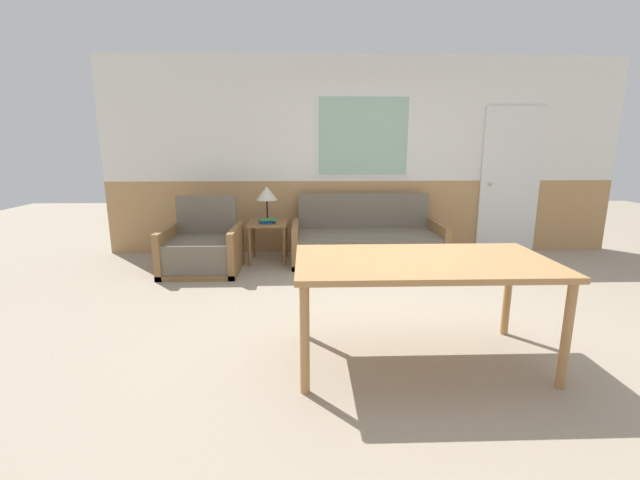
% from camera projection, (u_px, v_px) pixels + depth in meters
% --- Properties ---
extents(ground_plane, '(16.00, 16.00, 0.00)m').
position_uv_depth(ground_plane, '(399.00, 324.00, 3.72)').
color(ground_plane, gray).
extents(wall_back, '(7.20, 0.09, 2.70)m').
position_uv_depth(wall_back, '(363.00, 156.00, 5.98)').
color(wall_back, tan).
rests_on(wall_back, ground_plane).
extents(couch, '(1.95, 0.88, 0.86)m').
position_uv_depth(couch, '(366.00, 243.00, 5.67)').
color(couch, olive).
rests_on(couch, ground_plane).
extents(armchair, '(0.91, 0.82, 0.89)m').
position_uv_depth(armchair, '(203.00, 250.00, 5.22)').
color(armchair, olive).
rests_on(armchair, ground_plane).
extents(side_table, '(0.50, 0.50, 0.53)m').
position_uv_depth(side_table, '(268.00, 229.00, 5.63)').
color(side_table, olive).
rests_on(side_table, ground_plane).
extents(table_lamp, '(0.28, 0.28, 0.46)m').
position_uv_depth(table_lamp, '(267.00, 194.00, 5.61)').
color(table_lamp, black).
rests_on(table_lamp, side_table).
extents(book_stack, '(0.23, 0.16, 0.06)m').
position_uv_depth(book_stack, '(267.00, 221.00, 5.51)').
color(book_stack, '#234799').
rests_on(book_stack, side_table).
extents(dining_table, '(1.76, 0.92, 0.75)m').
position_uv_depth(dining_table, '(422.00, 269.00, 2.96)').
color(dining_table, '#B27F4C').
rests_on(dining_table, ground_plane).
extents(entry_door, '(0.85, 0.09, 2.04)m').
position_uv_depth(entry_door, '(510.00, 181.00, 6.07)').
color(entry_door, white).
rests_on(entry_door, ground_plane).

